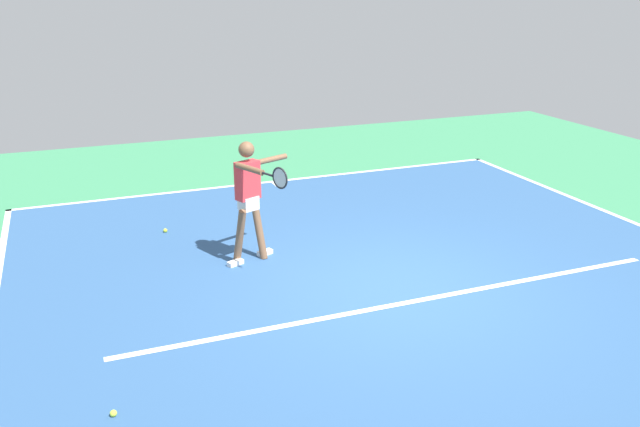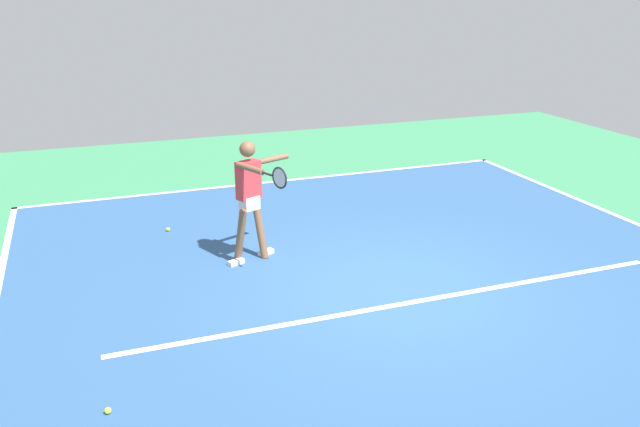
% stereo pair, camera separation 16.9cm
% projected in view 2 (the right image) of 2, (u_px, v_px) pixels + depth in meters
% --- Properties ---
extents(ground_plane, '(20.19, 20.19, 0.00)m').
position_uv_depth(ground_plane, '(396.00, 290.00, 8.78)').
color(ground_plane, '#388456').
extents(court_surface, '(10.07, 11.02, 0.00)m').
position_uv_depth(court_surface, '(396.00, 290.00, 8.78)').
color(court_surface, '#2D5484').
rests_on(court_surface, ground_plane).
extents(court_line_baseline_near, '(10.07, 0.10, 0.01)m').
position_uv_depth(court_line_baseline_near, '(277.00, 181.00, 13.62)').
color(court_line_baseline_near, white).
rests_on(court_line_baseline_near, ground_plane).
extents(court_line_service, '(7.55, 0.10, 0.01)m').
position_uv_depth(court_line_service, '(410.00, 303.00, 8.43)').
color(court_line_service, white).
rests_on(court_line_service, ground_plane).
extents(court_line_centre_mark, '(0.10, 0.30, 0.01)m').
position_uv_depth(court_line_centre_mark, '(280.00, 184.00, 13.44)').
color(court_line_centre_mark, white).
rests_on(court_line_centre_mark, ground_plane).
extents(tennis_player, '(1.07, 1.36, 1.80)m').
position_uv_depth(tennis_player, '(251.00, 193.00, 9.40)').
color(tennis_player, brown).
rests_on(tennis_player, ground_plane).
extents(tennis_ball_near_player, '(0.07, 0.07, 0.07)m').
position_uv_depth(tennis_ball_near_player, '(168.00, 229.00, 10.86)').
color(tennis_ball_near_player, '#CCE033').
rests_on(tennis_ball_near_player, ground_plane).
extents(tennis_ball_far_corner, '(0.07, 0.07, 0.07)m').
position_uv_depth(tennis_ball_far_corner, '(108.00, 411.00, 6.25)').
color(tennis_ball_far_corner, '#C6E53D').
rests_on(tennis_ball_far_corner, ground_plane).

